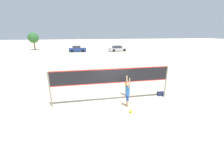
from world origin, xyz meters
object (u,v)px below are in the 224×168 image
volleyball_net (112,78)px  parked_car_mid (77,49)px  tree_left_cluster (33,38)px  gear_bag (161,94)px  parked_car_near (118,49)px  player_blocker (127,82)px  player_spiker (128,91)px  volleyball (131,111)px

volleyball_net → parked_car_mid: size_ratio=1.96×
parked_car_mid → tree_left_cluster: 13.98m
gear_bag → parked_car_near: parked_car_near is taller
volleyball_net → player_blocker: size_ratio=3.72×
player_spiker → tree_left_cluster: tree_left_cluster is taller
volleyball → parked_car_mid: size_ratio=0.05×
parked_car_near → volleyball: bearing=-110.0°
player_spiker → player_blocker: (0.44, 1.74, 0.09)m
volleyball_net → player_spiker: bearing=-48.0°
player_blocker → gear_bag: (2.75, -0.45, -1.05)m
gear_bag → tree_left_cluster: size_ratio=0.12×
player_blocker → volleyball: 2.86m
volleyball_net → gear_bag: bearing=4.7°
gear_bag → parked_car_near: bearing=83.5°
volleyball_net → parked_car_mid: 30.22m
player_spiker → volleyball: 1.32m
tree_left_cluster → parked_car_mid: bearing=-30.1°
volleyball → tree_left_cluster: tree_left_cluster is taller
parked_car_mid → volleyball_net: bearing=-83.3°
volleyball_net → tree_left_cluster: bearing=112.0°
parked_car_near → parked_car_mid: parked_car_mid is taller
volleyball_net → parked_car_mid: bearing=95.7°
volleyball → parked_car_mid: (-3.83, 31.88, 0.56)m
volleyball_net → parked_car_near: 30.37m
volleyball → parked_car_near: bearing=78.2°
parked_car_near → tree_left_cluster: bearing=153.2°
player_spiker → player_blocker: 1.79m
parked_car_near → tree_left_cluster: tree_left_cluster is taller
parked_car_near → tree_left_cluster: 23.63m
player_spiker → tree_left_cluster: 41.10m
player_blocker → parked_car_near: (6.06, 28.66, -0.57)m
parked_car_mid → parked_car_near: bearing=-2.3°
player_blocker → player_spiker: bearing=-14.2°
volleyball → parked_car_mid: parked_car_mid is taller
gear_bag → tree_left_cluster: tree_left_cluster is taller
gear_bag → parked_car_mid: bearing=103.3°
parked_car_mid → tree_left_cluster: (-11.89, 6.88, 2.60)m
player_blocker → parked_car_near: size_ratio=0.45×
volleyball_net → gear_bag: 4.39m
player_spiker → gear_bag: size_ratio=3.79×
player_spiker → volleyball: (-0.03, -0.87, -1.00)m
volleyball_net → parked_car_mid: (-3.00, 30.05, -1.13)m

